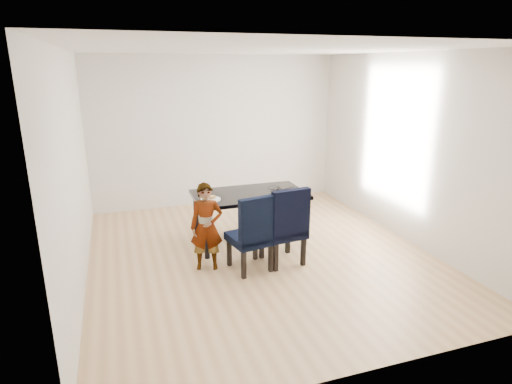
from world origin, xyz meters
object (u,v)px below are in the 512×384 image
object	(u,v)px
chair_right	(282,224)
child	(207,227)
plate	(211,199)
chair_left	(250,232)
dining_table	(250,218)
laptop	(276,192)

from	to	relation	value
chair_right	child	xyz separation A→B (m)	(-0.98, 0.13, 0.04)
child	plate	xyz separation A→B (m)	(0.17, 0.51, 0.19)
child	chair_left	bearing A→B (deg)	-5.98
dining_table	child	bearing A→B (deg)	-139.92
child	plate	size ratio (longest dim) A/B	4.09
dining_table	laptop	xyz separation A→B (m)	(0.36, -0.13, 0.39)
chair_left	dining_table	bearing A→B (deg)	61.76
child	laptop	world-z (taller)	child
chair_left	plate	world-z (taller)	chair_left
chair_right	laptop	xyz separation A→B (m)	(0.16, 0.65, 0.24)
chair_left	plate	bearing A→B (deg)	104.89
chair_left	plate	xyz separation A→B (m)	(-0.34, 0.70, 0.25)
dining_table	plate	xyz separation A→B (m)	(-0.60, -0.14, 0.38)
dining_table	plate	world-z (taller)	plate
dining_table	chair_right	world-z (taller)	chair_right
chair_left	laptop	size ratio (longest dim) A/B	3.12
dining_table	laptop	world-z (taller)	laptop
laptop	chair_right	bearing A→B (deg)	48.72
chair_left	chair_right	world-z (taller)	chair_right
chair_left	plate	distance (m)	0.82
chair_left	chair_right	size ratio (longest dim) A/B	0.96
plate	laptop	bearing A→B (deg)	0.61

